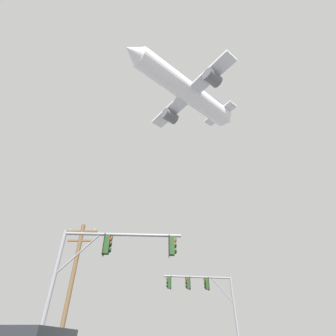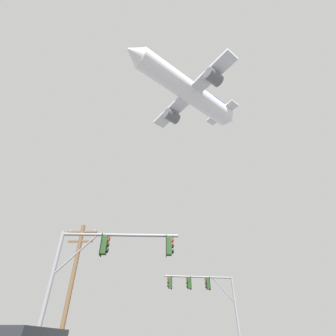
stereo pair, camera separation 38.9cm
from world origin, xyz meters
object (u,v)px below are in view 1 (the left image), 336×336
Objects in this scene: signal_pole_near at (103,261)px; utility_pole at (72,282)px; signal_pole_far at (206,293)px; airplane at (187,91)px.

utility_pole is (-3.20, 5.36, 0.05)m from signal_pole_near.
signal_pole_far is 11.25m from utility_pole.
signal_pole_near is at bearing -108.89° from airplane.
airplane is (10.15, 14.93, 39.22)m from utility_pole.
signal_pole_far is (6.34, 11.32, 0.31)m from signal_pole_near.
signal_pole_far is 0.73× the size of utility_pole.
airplane is (0.60, 8.98, 38.96)m from signal_pole_far.
airplane is (6.94, 20.29, 39.27)m from signal_pole_near.
signal_pole_near is 0.24× the size of airplane.
airplane reaches higher than signal_pole_near.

